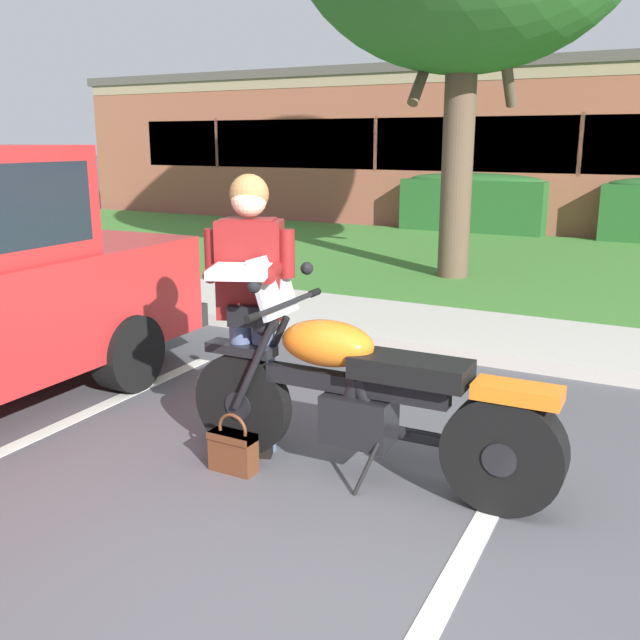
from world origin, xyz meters
TOP-DOWN VIEW (x-y plane):
  - ground_plane at (0.00, 0.00)m, footprint 140.00×140.00m
  - curb_strip at (0.00, 3.52)m, footprint 60.00×0.20m
  - concrete_walk at (0.00, 4.37)m, footprint 60.00×1.50m
  - grass_lawn at (0.00, 8.59)m, footprint 60.00×6.95m
  - stall_stripe_1 at (0.46, 0.20)m, footprint 0.30×4.40m
  - motorcycle at (-0.25, 1.01)m, footprint 2.24×0.82m
  - rider_person at (-1.08, 1.02)m, footprint 0.57×0.66m
  - handbag at (-1.02, 0.72)m, footprint 0.28×0.13m
  - hedge_left at (-3.11, 12.23)m, footprint 2.95×0.90m
  - brick_building at (-1.12, 17.59)m, footprint 25.48×10.70m

SIDE VIEW (x-z plane):
  - ground_plane at x=0.00m, z-range 0.00..0.00m
  - stall_stripe_1 at x=0.46m, z-range 0.00..0.01m
  - grass_lawn at x=0.00m, z-range 0.00..0.06m
  - concrete_walk at x=0.00m, z-range 0.00..0.08m
  - curb_strip at x=0.00m, z-range 0.00..0.12m
  - handbag at x=-1.02m, z-range -0.04..0.32m
  - motorcycle at x=-0.25m, z-range -0.14..1.12m
  - hedge_left at x=-3.11m, z-range 0.03..1.27m
  - rider_person at x=-1.08m, z-range 0.15..1.86m
  - brick_building at x=-1.12m, z-range 0.00..3.49m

